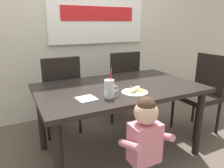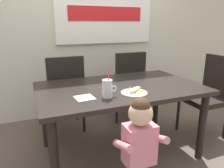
% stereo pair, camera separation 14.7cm
% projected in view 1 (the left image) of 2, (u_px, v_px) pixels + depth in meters
% --- Properties ---
extents(ground_plane, '(24.00, 24.00, 0.00)m').
position_uv_depth(ground_plane, '(118.00, 151.00, 2.25)').
color(ground_plane, brown).
extents(back_wall, '(6.40, 0.17, 2.90)m').
position_uv_depth(back_wall, '(77.00, 14.00, 2.91)').
color(back_wall, beige).
rests_on(back_wall, ground).
extents(dining_table, '(1.57, 0.96, 0.73)m').
position_uv_depth(dining_table, '(119.00, 94.00, 2.07)').
color(dining_table, black).
rests_on(dining_table, ground).
extents(dining_chair_left, '(0.44, 0.45, 0.96)m').
position_uv_depth(dining_chair_left, '(60.00, 91.00, 2.48)').
color(dining_chair_left, black).
rests_on(dining_chair_left, ground).
extents(dining_chair_right, '(0.44, 0.44, 0.96)m').
position_uv_depth(dining_chair_right, '(121.00, 82.00, 2.90)').
color(dining_chair_right, black).
rests_on(dining_chair_right, ground).
extents(dining_chair_far, '(0.44, 0.44, 0.96)m').
position_uv_depth(dining_chair_far, '(202.00, 89.00, 2.57)').
color(dining_chair_far, black).
rests_on(dining_chair_far, ground).
extents(toddler_standing, '(0.33, 0.24, 0.84)m').
position_uv_depth(toddler_standing, '(145.00, 138.00, 1.49)').
color(toddler_standing, '#3F4760').
rests_on(toddler_standing, ground).
extents(milk_cup, '(0.13, 0.08, 0.25)m').
position_uv_depth(milk_cup, '(109.00, 90.00, 1.71)').
color(milk_cup, silver).
rests_on(milk_cup, dining_table).
extents(snack_plate, '(0.23, 0.23, 0.01)m').
position_uv_depth(snack_plate, '(135.00, 92.00, 1.83)').
color(snack_plate, white).
rests_on(snack_plate, dining_table).
extents(peeled_banana, '(0.18, 0.14, 0.07)m').
position_uv_depth(peeled_banana, '(135.00, 89.00, 1.84)').
color(peeled_banana, '#F4EAC6').
rests_on(peeled_banana, snack_plate).
extents(paper_napkin, '(0.16, 0.16, 0.00)m').
position_uv_depth(paper_napkin, '(86.00, 98.00, 1.69)').
color(paper_napkin, silver).
rests_on(paper_napkin, dining_table).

